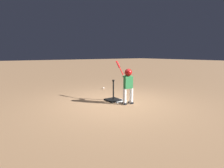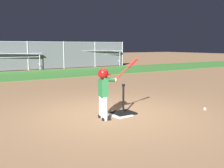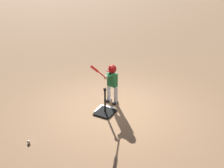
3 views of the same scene
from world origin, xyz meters
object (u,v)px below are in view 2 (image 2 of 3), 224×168
object	(u,v)px
batting_tee	(123,111)
bleachers_right_center	(95,58)
baseball	(205,109)
bleachers_far_right	(13,61)
batter_child	(105,87)

from	to	relation	value
batting_tee	bleachers_right_center	xyz separation A→B (m)	(6.62, 13.63, 0.54)
baseball	bleachers_far_right	world-z (taller)	bleachers_far_right
batter_child	bleachers_right_center	size ratio (longest dim) A/B	0.35
batting_tee	bleachers_far_right	world-z (taller)	bleachers_far_right
bleachers_far_right	bleachers_right_center	bearing A→B (deg)	2.12
batter_child	bleachers_right_center	distance (m)	15.54
batting_tee	baseball	distance (m)	2.12
batting_tee	bleachers_far_right	distance (m)	13.40
batting_tee	bleachers_far_right	size ratio (longest dim) A/B	0.21
bleachers_right_center	bleachers_far_right	bearing A→B (deg)	-177.88
batting_tee	batter_child	distance (m)	0.89
baseball	batting_tee	bearing A→B (deg)	157.14
bleachers_far_right	bleachers_right_center	size ratio (longest dim) A/B	0.90
batting_tee	bleachers_right_center	size ratio (longest dim) A/B	0.19
batting_tee	batter_child	world-z (taller)	batter_child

